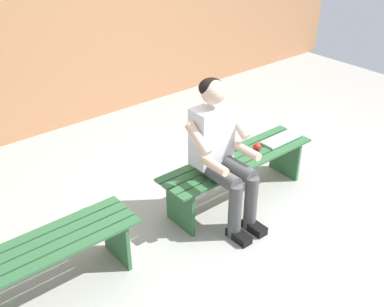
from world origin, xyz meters
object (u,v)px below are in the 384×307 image
Objects in this scene: bench_near at (238,168)px; book_open at (281,139)px; bench_far at (39,261)px; person_seated at (221,149)px; apple at (257,147)px.

bench_near is 3.78× the size of book_open.
bench_far is 1.16× the size of person_seated.
person_seated is at bearing 4.93° from book_open.
bench_near is 20.58× the size of apple.
apple is at bearing -2.21° from book_open.
book_open is at bearing 177.33° from bench_near.
bench_far is 1.61m from person_seated.
bench_near is at bearing -3.41° from apple.
apple is at bearing -170.76° from person_seated.
book_open is (-2.41, 0.03, 0.12)m from bench_far.
bench_far is at bearing -0.64° from book_open.
apple reaches higher than book_open.
book_open is at bearing 177.83° from apple.
bench_far is at bearing 0.00° from bench_near.
person_seated is (0.31, 0.10, 0.35)m from bench_near.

